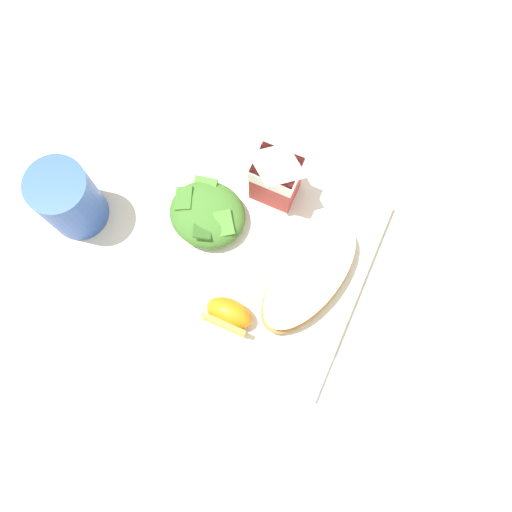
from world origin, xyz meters
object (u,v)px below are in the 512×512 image
(cheesy_pizza_bread, at_px, (310,275))
(drinking_blue_cup, at_px, (68,200))
(green_salad_pile, at_px, (207,214))
(paper_napkin, at_px, (330,404))
(orange_wedge_front, at_px, (229,315))
(white_plate, at_px, (256,259))
(milk_carton, at_px, (276,175))

(cheesy_pizza_bread, relative_size, drinking_blue_cup, 1.68)
(green_salad_pile, distance_m, paper_napkin, 0.29)
(orange_wedge_front, distance_m, drinking_blue_cup, 0.25)
(cheesy_pizza_bread, height_order, paper_napkin, cheesy_pizza_bread)
(drinking_blue_cup, bearing_deg, white_plate, 8.11)
(white_plate, relative_size, milk_carton, 2.55)
(green_salad_pile, distance_m, orange_wedge_front, 0.13)
(orange_wedge_front, height_order, paper_napkin, orange_wedge_front)
(white_plate, distance_m, drinking_blue_cup, 0.25)
(cheesy_pizza_bread, distance_m, green_salad_pile, 0.15)
(milk_carton, xyz_separation_m, drinking_blue_cup, (-0.23, -0.13, -0.02))
(cheesy_pizza_bread, relative_size, orange_wedge_front, 3.07)
(orange_wedge_front, bearing_deg, milk_carton, 94.64)
(white_plate, relative_size, drinking_blue_cup, 2.56)
(milk_carton, distance_m, orange_wedge_front, 0.18)
(paper_napkin, xyz_separation_m, drinking_blue_cup, (-0.40, 0.10, 0.05))
(white_plate, bearing_deg, green_salad_pile, 163.47)
(green_salad_pile, bearing_deg, orange_wedge_front, -53.62)
(white_plate, distance_m, cheesy_pizza_bread, 0.08)
(white_plate, xyz_separation_m, paper_napkin, (0.16, -0.13, -0.01))
(green_salad_pile, relative_size, orange_wedge_front, 1.66)
(white_plate, relative_size, paper_napkin, 2.55)
(white_plate, xyz_separation_m, drinking_blue_cup, (-0.24, -0.03, 0.05))
(green_salad_pile, distance_m, drinking_blue_cup, 0.18)
(milk_carton, relative_size, drinking_blue_cup, 1.00)
(paper_napkin, distance_m, drinking_blue_cup, 0.42)
(white_plate, xyz_separation_m, cheesy_pizza_bread, (0.07, 0.00, 0.03))
(green_salad_pile, relative_size, milk_carton, 0.91)
(paper_napkin, bearing_deg, white_plate, 140.49)
(milk_carton, bearing_deg, orange_wedge_front, -85.36)
(drinking_blue_cup, bearing_deg, paper_napkin, -13.44)
(cheesy_pizza_bread, distance_m, milk_carton, 0.13)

